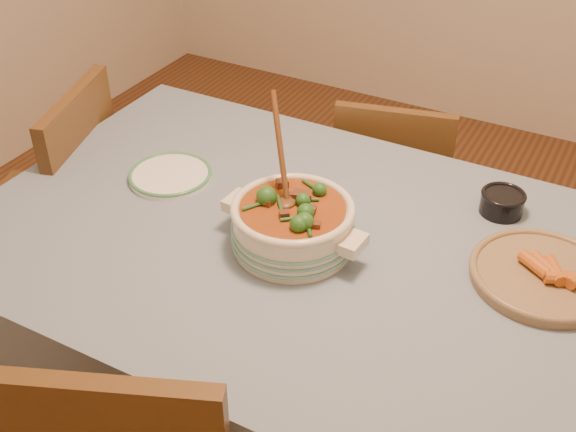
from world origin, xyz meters
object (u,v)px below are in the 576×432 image
Objects in this scene: white_plate at (170,175)px; fried_plate at (543,273)px; condiment_bowl at (502,201)px; stew_casserole at (293,221)px; chair_left at (60,202)px; chair_far at (391,189)px; dining_table at (309,271)px.

white_plate is 0.98m from fried_plate.
condiment_bowl is at bearing 17.88° from white_plate.
stew_casserole reaches higher than chair_left.
chair_far is 1.09m from chair_left.
fried_plate is at bearing 119.25° from chair_far.
fried_plate is at bearing 73.97° from chair_left.
white_plate is at bearing 70.48° from chair_left.
stew_casserole is 0.96× the size of fried_plate.
chair_far is (-0.43, 0.40, -0.33)m from condiment_bowl.
stew_casserole is 3.24× the size of condiment_bowl.
chair_far is at bearing 133.05° from fried_plate.
condiment_bowl reaches higher than dining_table.
stew_casserole reaches higher than fried_plate.
stew_casserole reaches higher than white_plate.
dining_table is at bearing 80.74° from chair_far.
chair_left reaches higher than white_plate.
chair_far is at bearing 92.32° from stew_casserole.
fried_plate is 1.48m from chair_left.
chair_left is at bearing 172.15° from stew_casserole.
white_plate is at bearing 45.26° from chair_far.
dining_table is at bearing -8.80° from white_plate.
condiment_bowl is (0.83, 0.27, 0.02)m from white_plate.
chair_left is at bearing 177.68° from white_plate.
chair_left is at bearing -178.83° from fried_plate.
fried_plate is 0.91m from chair_far.
white_plate is at bearing -162.12° from condiment_bowl.
stew_casserole is 0.55m from condiment_bowl.
stew_casserole is at bearing -128.49° from dining_table.
condiment_bowl is at bearing 42.46° from dining_table.
stew_casserole is at bearing 78.52° from chair_far.
chair_far is (0.40, 0.67, -0.31)m from white_plate.
white_plate is 2.34× the size of condiment_bowl.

